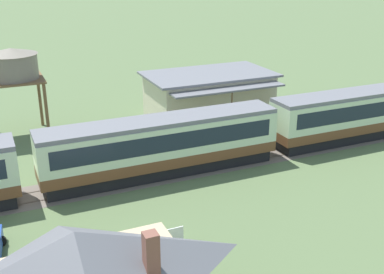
% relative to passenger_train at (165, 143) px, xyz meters
% --- Properties ---
extents(ground_plane, '(600.00, 600.00, 0.00)m').
position_rel_passenger_train_xyz_m(ground_plane, '(-9.30, 0.21, -2.37)').
color(ground_plane, '#566B42').
extents(passenger_train, '(55.43, 3.02, 4.27)m').
position_rel_passenger_train_xyz_m(passenger_train, '(0.00, 0.00, 0.00)').
color(passenger_train, brown).
rests_on(passenger_train, ground_plane).
extents(railway_track, '(108.34, 3.60, 0.04)m').
position_rel_passenger_train_xyz_m(railway_track, '(-3.94, -0.00, -2.36)').
color(railway_track, '#665B51').
rests_on(railway_track, ground_plane).
extents(station_building, '(12.09, 8.34, 4.64)m').
position_rel_passenger_train_xyz_m(station_building, '(8.25, 9.80, -0.02)').
color(station_building, beige).
rests_on(station_building, ground_plane).
extents(water_tower, '(4.79, 4.79, 7.83)m').
position_rel_passenger_train_xyz_m(water_tower, '(-9.01, 12.53, 3.96)').
color(water_tower, brown).
rests_on(water_tower, ground_plane).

